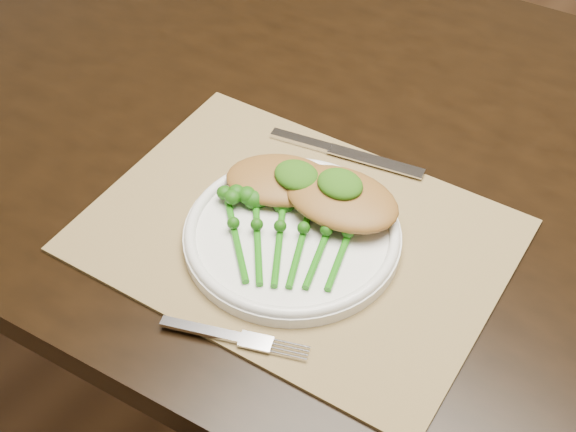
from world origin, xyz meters
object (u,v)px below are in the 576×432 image
Objects in this scene: placemat at (296,235)px; broccolini_bundle at (290,244)px; chicken_fillet_left at (279,180)px; dining_table at (375,328)px; dinner_plate at (292,234)px.

broccolini_bundle reaches higher than placemat.
placemat is 3.66× the size of chicken_fillet_left.
chicken_fillet_left is (-0.07, -0.16, 0.40)m from dining_table.
dining_table is 3.63× the size of placemat.
chicken_fillet_left reaches higher than broccolini_bundle.
dining_table is 0.42m from placemat.
placemat reaches higher than dining_table.
dinner_plate is (-0.01, -0.20, 0.39)m from dining_table.
dining_table is at bearing 78.98° from placemat.
dinner_plate is 1.94× the size of chicken_fillet_left.
dinner_plate is 1.18× the size of broccolini_bundle.
broccolini_bundle is (0.01, -0.02, 0.01)m from dinner_plate.
chicken_fillet_left is (-0.05, 0.04, 0.03)m from placemat.
chicken_fillet_left is 0.61× the size of broccolini_bundle.
chicken_fillet_left reaches higher than dining_table.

